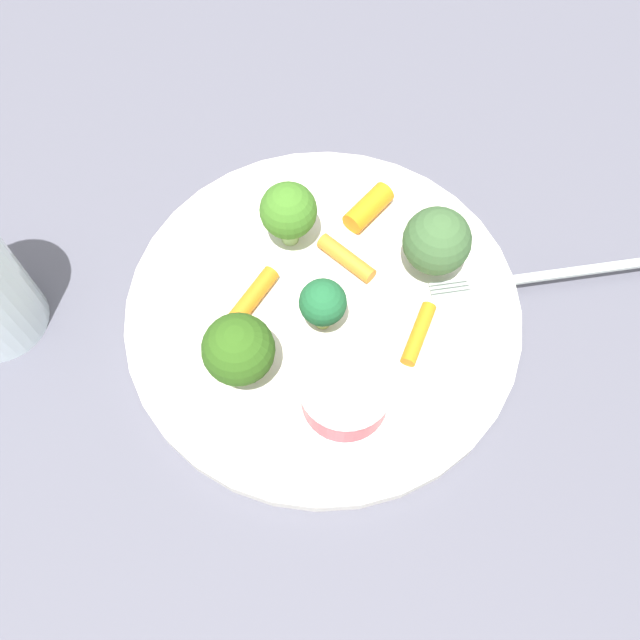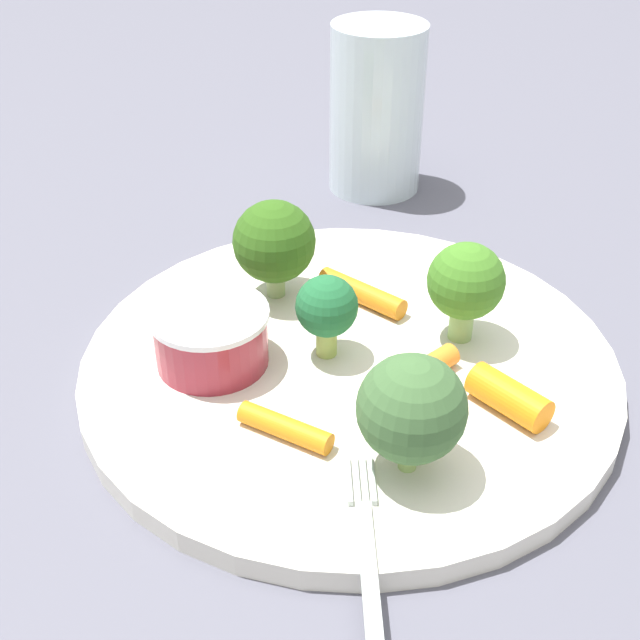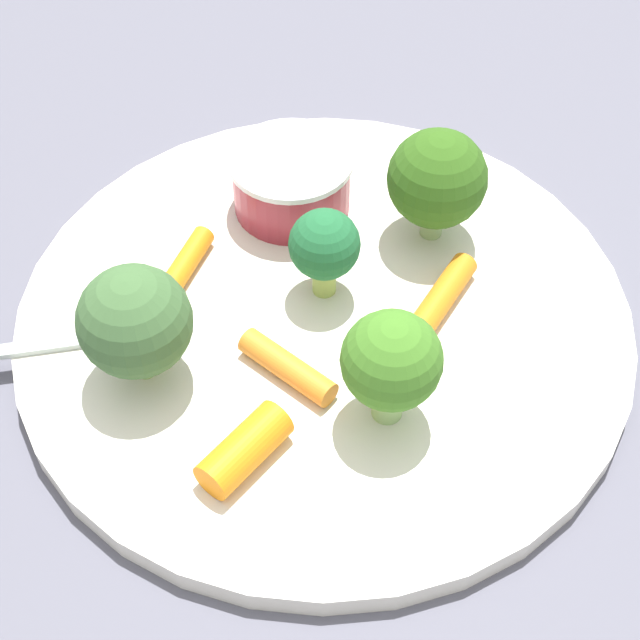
% 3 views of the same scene
% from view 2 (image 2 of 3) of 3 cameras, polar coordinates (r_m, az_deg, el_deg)
% --- Properties ---
extents(ground_plane, '(2.40, 2.40, 0.00)m').
position_cam_2_polar(ground_plane, '(0.44, 2.00, -3.70)').
color(ground_plane, '#545461').
extents(plate, '(0.28, 0.28, 0.01)m').
position_cam_2_polar(plate, '(0.44, 2.02, -3.09)').
color(plate, silver).
rests_on(plate, ground_plane).
extents(sauce_cup, '(0.06, 0.06, 0.03)m').
position_cam_2_polar(sauce_cup, '(0.43, -7.51, -1.15)').
color(sauce_cup, maroon).
rests_on(sauce_cup, plate).
extents(broccoli_floret_0, '(0.03, 0.03, 0.05)m').
position_cam_2_polar(broccoli_floret_0, '(0.42, 0.53, 1.06)').
color(broccoli_floret_0, '#98B456').
rests_on(broccoli_floret_0, plate).
extents(broccoli_floret_1, '(0.05, 0.05, 0.06)m').
position_cam_2_polar(broccoli_floret_1, '(0.35, 6.33, -6.11)').
color(broccoli_floret_1, '#94B961').
rests_on(broccoli_floret_1, plate).
extents(broccoli_floret_2, '(0.04, 0.04, 0.06)m').
position_cam_2_polar(broccoli_floret_2, '(0.44, 10.01, 2.52)').
color(broccoli_floret_2, '#8FB66A').
rests_on(broccoli_floret_2, plate).
extents(broccoli_floret_3, '(0.05, 0.05, 0.06)m').
position_cam_2_polar(broccoli_floret_3, '(0.47, -3.17, 5.36)').
color(broccoli_floret_3, '#8DB072').
rests_on(broccoli_floret_3, plate).
extents(carrot_stick_0, '(0.04, 0.04, 0.02)m').
position_cam_2_polar(carrot_stick_0, '(0.41, 12.88, -5.18)').
color(carrot_stick_0, orange).
rests_on(carrot_stick_0, plate).
extents(carrot_stick_1, '(0.03, 0.05, 0.01)m').
position_cam_2_polar(carrot_stick_1, '(0.38, -2.43, -7.41)').
color(carrot_stick_1, orange).
rests_on(carrot_stick_1, plate).
extents(carrot_stick_2, '(0.04, 0.05, 0.01)m').
position_cam_2_polar(carrot_stick_2, '(0.47, 3.12, 1.85)').
color(carrot_stick_2, orange).
rests_on(carrot_stick_2, plate).
extents(carrot_stick_3, '(0.04, 0.04, 0.01)m').
position_cam_2_polar(carrot_stick_3, '(0.42, 6.89, -3.58)').
color(carrot_stick_3, orange).
rests_on(carrot_stick_3, plate).
extents(fork, '(0.18, 0.04, 0.00)m').
position_cam_2_polar(fork, '(0.32, 3.74, -20.64)').
color(fork, '#B3BFB9').
rests_on(fork, plate).
extents(drinking_glass, '(0.07, 0.07, 0.12)m').
position_cam_2_polar(drinking_glass, '(0.62, 3.92, 14.28)').
color(drinking_glass, silver).
rests_on(drinking_glass, ground_plane).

